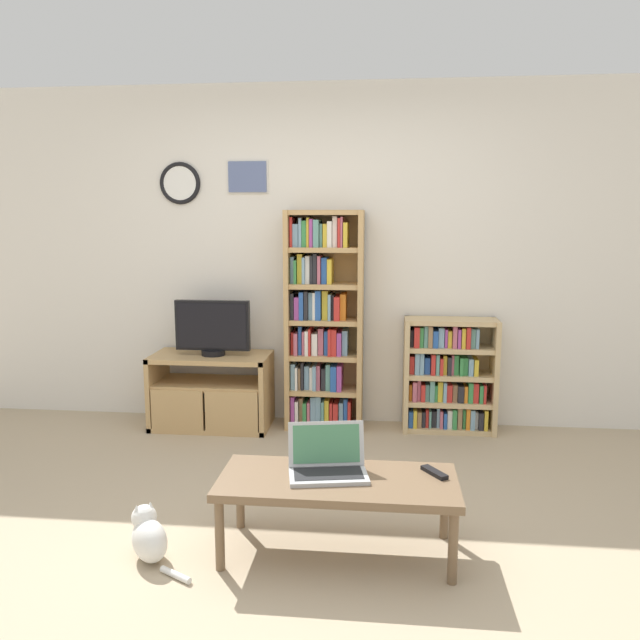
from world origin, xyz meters
TOP-DOWN VIEW (x-y plane):
  - ground_plane at (0.00, 0.00)m, footprint 18.00×18.00m
  - wall_back at (-0.01, 1.97)m, footprint 7.07×0.09m
  - tv_stand at (-0.82, 1.67)m, footprint 0.90×0.46m
  - television at (-0.80, 1.67)m, footprint 0.57×0.18m
  - bookshelf_tall at (0.02, 1.79)m, footprint 0.58×0.30m
  - bookshelf_short at (0.97, 1.80)m, footprint 0.69×0.28m
  - coffee_table at (0.29, -0.07)m, footprint 1.13×0.49m
  - laptop at (0.23, -0.02)m, footprint 0.41×0.32m
  - remote_near_laptop at (0.74, 0.02)m, footprint 0.13×0.16m
  - cat at (-0.60, -0.22)m, footprint 0.39×0.33m

SIDE VIEW (x-z plane):
  - ground_plane at x=0.00m, z-range 0.00..0.00m
  - cat at x=-0.60m, z-range -0.02..0.24m
  - tv_stand at x=-0.82m, z-range 0.00..0.57m
  - coffee_table at x=0.29m, z-range 0.15..0.53m
  - remote_near_laptop at x=0.74m, z-range 0.38..0.40m
  - bookshelf_short at x=0.97m, z-range -0.01..0.84m
  - laptop at x=0.23m, z-range 0.32..0.56m
  - television at x=-0.80m, z-range 0.57..0.99m
  - bookshelf_tall at x=0.02m, z-range -0.02..1.64m
  - wall_back at x=-0.01m, z-range 0.00..2.60m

